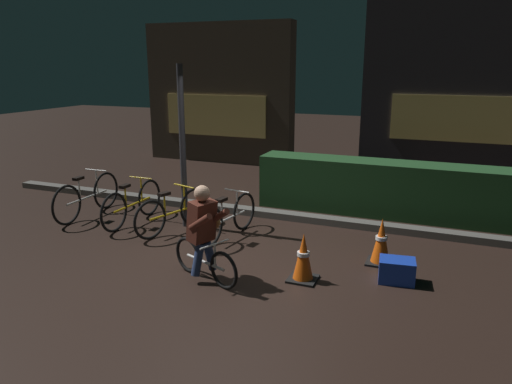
% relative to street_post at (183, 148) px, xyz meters
% --- Properties ---
extents(ground_plane, '(40.00, 40.00, 0.00)m').
position_rel_street_post_xyz_m(ground_plane, '(1.34, -1.20, -1.34)').
color(ground_plane, black).
extents(sidewalk_curb, '(12.00, 0.24, 0.12)m').
position_rel_street_post_xyz_m(sidewalk_curb, '(1.34, 1.00, -1.28)').
color(sidewalk_curb, '#56544F').
rests_on(sidewalk_curb, ground).
extents(hedge_row, '(4.80, 0.70, 0.98)m').
position_rel_street_post_xyz_m(hedge_row, '(3.14, 1.90, -0.85)').
color(hedge_row, '#214723').
rests_on(hedge_row, ground).
extents(storefront_left, '(4.20, 0.54, 3.74)m').
position_rel_street_post_xyz_m(storefront_left, '(-1.93, 5.30, 0.52)').
color(storefront_left, '#42382D').
rests_on(storefront_left, ground).
extents(storefront_right, '(5.09, 0.54, 4.81)m').
position_rel_street_post_xyz_m(storefront_right, '(4.41, 6.00, 1.05)').
color(storefront_right, '#262328').
rests_on(storefront_right, ground).
extents(street_post, '(0.10, 0.10, 2.68)m').
position_rel_street_post_xyz_m(street_post, '(0.00, 0.00, 0.00)').
color(street_post, '#2D2D33').
rests_on(street_post, ground).
extents(parked_bike_leftmost, '(0.46, 1.75, 0.80)m').
position_rel_street_post_xyz_m(parked_bike_leftmost, '(-1.91, -0.18, -0.98)').
color(parked_bike_leftmost, black).
rests_on(parked_bike_leftmost, ground).
extents(parked_bike_left_mid, '(0.46, 1.65, 0.76)m').
position_rel_street_post_xyz_m(parked_bike_left_mid, '(-0.92, -0.21, -1.00)').
color(parked_bike_left_mid, black).
rests_on(parked_bike_left_mid, ground).
extents(parked_bike_center_left, '(0.55, 1.53, 0.73)m').
position_rel_street_post_xyz_m(parked_bike_center_left, '(-0.04, -0.32, -1.01)').
color(parked_bike_center_left, black).
rests_on(parked_bike_center_left, ground).
extents(parked_bike_center_right, '(0.46, 1.56, 0.72)m').
position_rel_street_post_xyz_m(parked_bike_center_right, '(0.92, -0.26, -1.01)').
color(parked_bike_center_right, black).
rests_on(parked_bike_center_right, ground).
extents(traffic_cone_near, '(0.36, 0.36, 0.63)m').
position_rel_street_post_xyz_m(traffic_cone_near, '(2.47, -1.30, -1.04)').
color(traffic_cone_near, black).
rests_on(traffic_cone_near, ground).
extents(traffic_cone_far, '(0.36, 0.36, 0.66)m').
position_rel_street_post_xyz_m(traffic_cone_far, '(3.31, -0.39, -1.02)').
color(traffic_cone_far, black).
rests_on(traffic_cone_far, ground).
extents(blue_crate, '(0.48, 0.37, 0.30)m').
position_rel_street_post_xyz_m(blue_crate, '(3.58, -0.90, -1.19)').
color(blue_crate, '#193DB7').
rests_on(blue_crate, ground).
extents(cyclist, '(1.12, 0.65, 1.25)m').
position_rel_street_post_xyz_m(cyclist, '(1.30, -1.73, -0.71)').
color(cyclist, black).
rests_on(cyclist, ground).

